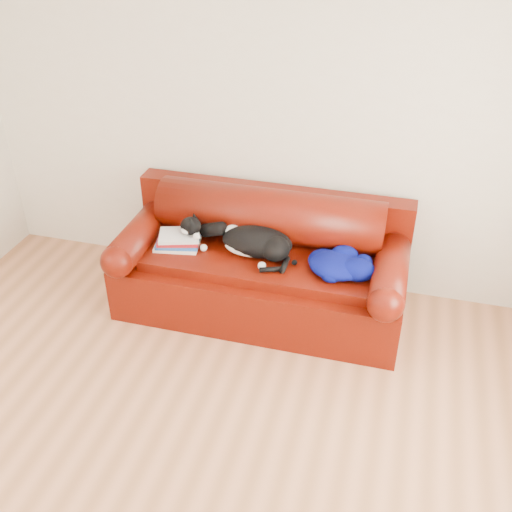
% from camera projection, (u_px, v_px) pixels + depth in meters
% --- Properties ---
extents(ground, '(4.50, 4.50, 0.00)m').
position_uv_depth(ground, '(174.00, 457.00, 3.45)').
color(ground, '#9C643E').
rests_on(ground, ground).
extents(room_shell, '(4.52, 4.02, 2.61)m').
position_uv_depth(room_shell, '(174.00, 202.00, 2.53)').
color(room_shell, beige).
rests_on(room_shell, ground).
extents(sofa_base, '(2.10, 0.90, 0.50)m').
position_uv_depth(sofa_base, '(261.00, 282.00, 4.50)').
color(sofa_base, '#400A02').
rests_on(sofa_base, ground).
extents(sofa_back, '(2.10, 1.01, 0.88)m').
position_uv_depth(sofa_back, '(269.00, 232.00, 4.53)').
color(sofa_back, '#400A02').
rests_on(sofa_back, ground).
extents(book_stack, '(0.36, 0.31, 0.10)m').
position_uv_depth(book_stack, '(179.00, 240.00, 4.42)').
color(book_stack, silver).
rests_on(book_stack, sofa_base).
extents(cat, '(0.70, 0.47, 0.27)m').
position_uv_depth(cat, '(255.00, 242.00, 4.29)').
color(cat, black).
rests_on(cat, sofa_base).
extents(blanket, '(0.50, 0.40, 0.15)m').
position_uv_depth(blanket, '(340.00, 264.00, 4.12)').
color(blanket, '#020944').
rests_on(blanket, sofa_base).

